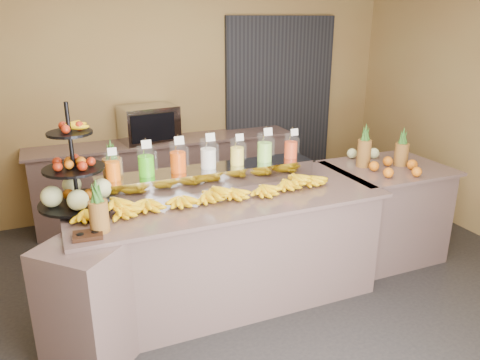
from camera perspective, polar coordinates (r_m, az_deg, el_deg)
ground at (r=3.94m, az=0.04°, el=-16.05°), size 6.00×6.00×0.00m
room_envelope at (r=4.04m, az=-1.91°, el=13.53°), size 6.04×5.02×2.82m
buffet_counter at (r=3.87m, az=-3.07°, el=-8.71°), size 2.75×1.25×0.93m
right_counter at (r=4.83m, az=17.06°, el=-3.67°), size 1.08×0.88×0.93m
back_ledge at (r=5.66m, az=-8.88°, el=0.33°), size 3.10×0.55×0.93m
pitcher_tray at (r=3.95m, az=-3.83°, el=0.43°), size 1.85×0.30×0.15m
juice_pitcher_orange_a at (r=3.73m, az=-15.26°, el=1.39°), size 0.12×0.12×0.28m
juice_pitcher_green at (r=3.77m, az=-11.38°, el=2.06°), size 0.13×0.14×0.32m
juice_pitcher_orange_b at (r=3.82m, az=-7.57°, el=2.55°), size 0.13×0.14×0.32m
juice_pitcher_milk at (r=3.90m, az=-3.89°, el=3.00°), size 0.13×0.14×0.32m
juice_pitcher_lemon at (r=3.99m, az=-0.35°, el=3.26°), size 0.12×0.12×0.29m
juice_pitcher_lime at (r=4.09m, az=3.02°, el=3.78°), size 0.13×0.14×0.32m
juice_pitcher_orange_c at (r=4.21m, az=6.22°, el=3.98°), size 0.12×0.12×0.29m
banana_heap at (r=3.62m, az=-3.84°, el=-1.57°), size 2.03×0.18×0.17m
fruit_stand at (r=3.62m, az=-18.87°, el=-0.18°), size 0.67×0.67×0.79m
condiment_caddy at (r=3.19m, az=-18.06°, el=-6.42°), size 0.20×0.16×0.03m
pineapple_left_a at (r=3.20m, az=-16.85°, el=-3.79°), size 0.13×0.13×0.37m
pineapple_left_b at (r=3.89m, az=-15.24°, el=0.93°), size 0.15×0.15×0.44m
right_fruit_pile at (r=4.57m, az=17.60°, el=2.25°), size 0.49×0.47×0.26m
oven_warmer at (r=5.44m, az=-11.07°, el=6.75°), size 0.66×0.50×0.41m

